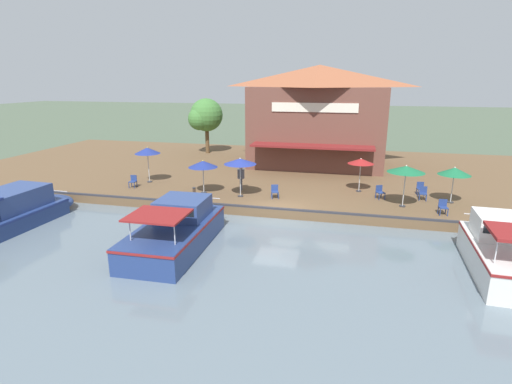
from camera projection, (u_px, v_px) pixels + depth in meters
name	position (u px, v px, depth m)	size (l,w,h in m)	color
ground_plane	(277.00, 220.00, 23.10)	(220.00, 220.00, 0.00)	#4C5B47
quay_deck	(301.00, 173.00, 33.31)	(22.00, 56.00, 0.60)	brown
quay_edge_fender	(278.00, 209.00, 23.02)	(0.20, 50.40, 0.10)	#2D2D33
waterfront_restaurant	(318.00, 115.00, 34.23)	(9.23, 11.58, 8.41)	brown
patio_umbrella_far_corner	(406.00, 169.00, 22.95)	(2.12, 2.12, 2.49)	#B7B7B7
patio_umbrella_mid_patio_left	(147.00, 151.00, 28.54)	(1.81, 1.81, 2.59)	#B7B7B7
patio_umbrella_near_quay_edge	(203.00, 164.00, 25.87)	(1.91, 1.91, 2.20)	#B7B7B7
patio_umbrella_back_row	(361.00, 161.00, 26.18)	(1.71, 1.71, 2.27)	#B7B7B7
patio_umbrella_by_entrance	(455.00, 171.00, 23.77)	(1.87, 1.87, 2.23)	#B7B7B7
patio_umbrella_mid_patio_right	(240.00, 161.00, 24.96)	(2.05, 2.05, 2.52)	#B7B7B7
cafe_chair_under_first_umbrella	(421.00, 188.00, 25.78)	(0.48, 0.48, 0.85)	navy
cafe_chair_beside_entrance	(133.00, 181.00, 27.62)	(0.47, 0.47, 0.85)	navy
cafe_chair_back_row_seat	(423.00, 193.00, 24.72)	(0.48, 0.48, 0.85)	navy
cafe_chair_mid_patio	(380.00, 191.00, 24.97)	(0.60, 0.60, 0.85)	navy
cafe_chair_far_corner_seat	(275.00, 191.00, 25.11)	(0.55, 0.55, 0.85)	navy
cafe_chair_facing_river	(443.00, 206.00, 22.04)	(0.48, 0.48, 0.85)	navy
person_at_quay_edge	(241.00, 175.00, 26.85)	(0.47, 0.47, 1.67)	#4C4C56
motorboat_distant_upstream	(494.00, 249.00, 16.94)	(6.71, 2.28, 2.37)	silver
motorboat_nearest_quay	(7.00, 214.00, 21.52)	(9.32, 3.32, 2.11)	navy
motorboat_outer_channel	(181.00, 227.00, 19.59)	(7.83, 3.04, 2.22)	navy
mooring_post	(194.00, 195.00, 24.31)	(0.22, 0.22, 0.92)	#473323
tree_behind_restaurant	(205.00, 116.00, 39.61)	(3.41, 3.25, 5.45)	brown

